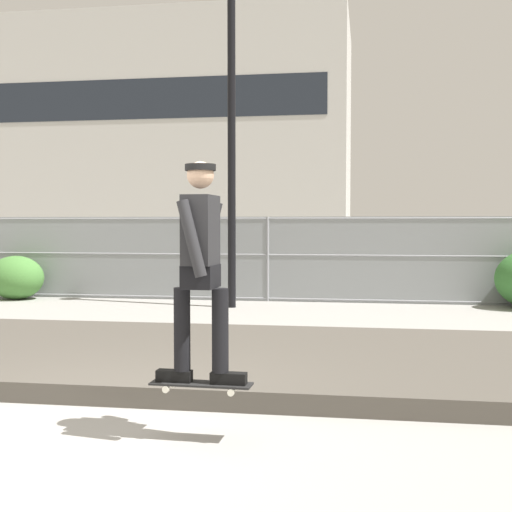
{
  "coord_description": "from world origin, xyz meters",
  "views": [
    {
      "loc": [
        2.11,
        -5.14,
        1.71
      ],
      "look_at": [
        0.33,
        5.81,
        1.17
      ],
      "focal_mm": 47.42,
      "sensor_mm": 36.0,
      "label": 1
    }
  ],
  "objects_px": {
    "skater": "(201,258)",
    "shrub_left": "(16,278)",
    "street_lamp": "(231,88)",
    "parked_car_near": "(181,257)",
    "skateboard": "(201,384)",
    "parked_car_mid": "(453,259)"
  },
  "relations": [
    {
      "from": "skater",
      "to": "shrub_left",
      "type": "xyz_separation_m",
      "value": [
        -6.48,
        8.94,
        -0.95
      ]
    },
    {
      "from": "shrub_left",
      "to": "street_lamp",
      "type": "bearing_deg",
      "value": -7.31
    },
    {
      "from": "street_lamp",
      "to": "shrub_left",
      "type": "bearing_deg",
      "value": 172.69
    },
    {
      "from": "parked_car_mid",
      "to": "shrub_left",
      "type": "bearing_deg",
      "value": -162.51
    },
    {
      "from": "skater",
      "to": "shrub_left",
      "type": "relative_size",
      "value": 1.36
    },
    {
      "from": "street_lamp",
      "to": "parked_car_mid",
      "type": "distance_m",
      "value": 7.05
    },
    {
      "from": "parked_car_near",
      "to": "shrub_left",
      "type": "xyz_separation_m",
      "value": [
        -2.99,
        -3.0,
        -0.35
      ]
    },
    {
      "from": "skateboard",
      "to": "parked_car_near",
      "type": "height_order",
      "value": "parked_car_near"
    },
    {
      "from": "street_lamp",
      "to": "parked_car_near",
      "type": "bearing_deg",
      "value": 119.69
    },
    {
      "from": "shrub_left",
      "to": "skateboard",
      "type": "bearing_deg",
      "value": -54.07
    },
    {
      "from": "skater",
      "to": "parked_car_near",
      "type": "relative_size",
      "value": 0.38
    },
    {
      "from": "parked_car_near",
      "to": "shrub_left",
      "type": "distance_m",
      "value": 4.25
    },
    {
      "from": "skateboard",
      "to": "parked_car_near",
      "type": "relative_size",
      "value": 0.18
    },
    {
      "from": "skateboard",
      "to": "street_lamp",
      "type": "distance_m",
      "value": 9.29
    },
    {
      "from": "skater",
      "to": "skateboard",
      "type": "bearing_deg",
      "value": -178.21
    },
    {
      "from": "street_lamp",
      "to": "parked_car_near",
      "type": "xyz_separation_m",
      "value": [
        -2.08,
        3.65,
        -3.57
      ]
    },
    {
      "from": "street_lamp",
      "to": "parked_car_mid",
      "type": "height_order",
      "value": "street_lamp"
    },
    {
      "from": "skater",
      "to": "shrub_left",
      "type": "bearing_deg",
      "value": 125.93
    },
    {
      "from": "parked_car_mid",
      "to": "skater",
      "type": "bearing_deg",
      "value": -105.67
    },
    {
      "from": "parked_car_near",
      "to": "street_lamp",
      "type": "bearing_deg",
      "value": -60.31
    },
    {
      "from": "skater",
      "to": "parked_car_mid",
      "type": "relative_size",
      "value": 0.38
    },
    {
      "from": "skateboard",
      "to": "parked_car_mid",
      "type": "relative_size",
      "value": 0.18
    }
  ]
}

